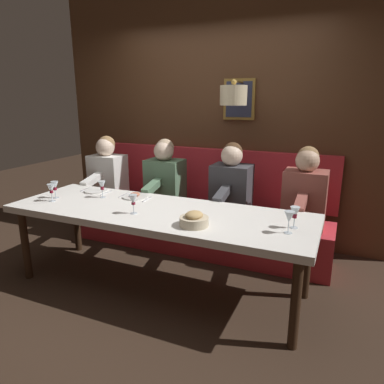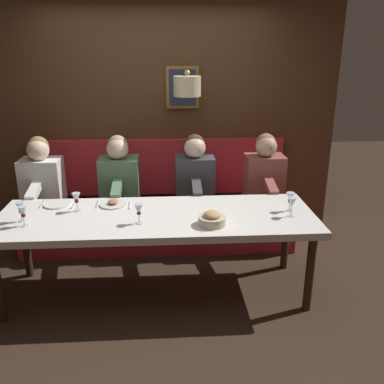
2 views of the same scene
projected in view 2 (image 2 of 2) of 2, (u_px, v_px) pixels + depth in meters
ground_plane at (159, 291)px, 3.71m from camera, size 12.00×12.00×0.00m
dining_table at (157, 222)px, 3.49m from camera, size 0.90×2.67×0.74m
banquette_bench at (159, 228)px, 4.48m from camera, size 0.52×2.87×0.45m
back_wall_panel at (158, 114)px, 4.64m from camera, size 0.59×4.07×2.90m
diner_nearest at (264, 174)px, 4.34m from camera, size 0.60×0.40×0.79m
diner_near at (195, 175)px, 4.30m from camera, size 0.60×0.40×0.79m
diner_middle at (119, 176)px, 4.25m from camera, size 0.60×0.40×0.79m
diner_far at (42, 178)px, 4.20m from camera, size 0.60×0.40×0.79m
place_setting_0 at (113, 204)px, 3.68m from camera, size 0.24×0.31×0.05m
place_setting_1 at (57, 204)px, 3.69m from camera, size 0.24×0.32×0.01m
wine_glass_0 at (290, 198)px, 3.52m from camera, size 0.07×0.07×0.16m
wine_glass_1 at (20, 208)px, 3.30m from camera, size 0.07×0.07×0.16m
wine_glass_2 at (292, 203)px, 3.40m from camera, size 0.07×0.07×0.16m
wine_glass_3 at (23, 212)px, 3.22m from camera, size 0.07×0.07×0.16m
wine_glass_4 at (139, 210)px, 3.26m from camera, size 0.07×0.07×0.16m
wine_glass_5 at (76, 198)px, 3.51m from camera, size 0.07×0.07×0.16m
bread_bowl at (212, 219)px, 3.26m from camera, size 0.22×0.22×0.12m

